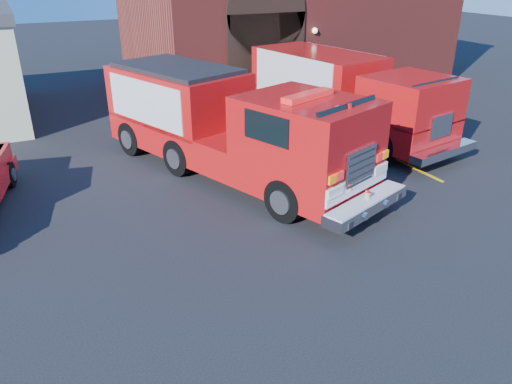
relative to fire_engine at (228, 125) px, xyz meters
name	(u,v)px	position (x,y,z in m)	size (l,w,h in m)	color
ground	(235,221)	(-1.10, -2.92, -1.55)	(100.00, 100.00, 0.00)	black
parking_stripe_near	(408,165)	(5.40, -1.92, -1.54)	(0.12, 3.00, 0.01)	#E2B60B
parking_stripe_mid	(352,138)	(5.40, 1.08, -1.54)	(0.12, 3.00, 0.01)	#E2B60B
parking_stripe_far	(309,117)	(5.40, 4.08, -1.54)	(0.12, 3.00, 0.01)	#E2B60B
fire_engine	(228,125)	(0.00, 0.00, 0.00)	(5.77, 10.04, 2.99)	black
secondary_truck	(344,93)	(5.37, 1.76, -0.01)	(4.08, 9.00, 2.81)	black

